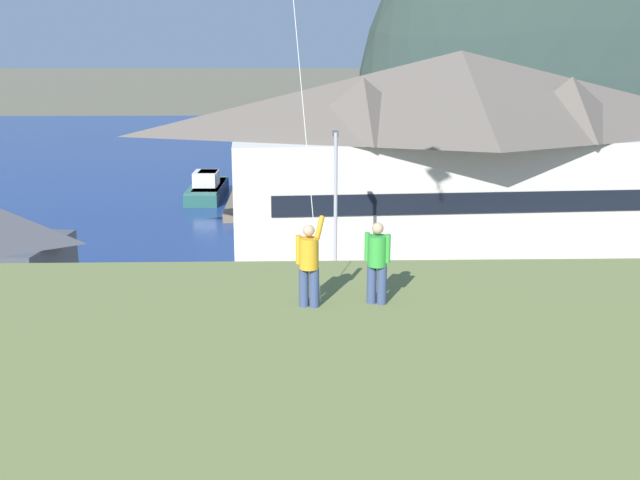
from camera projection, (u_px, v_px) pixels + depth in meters
The scene contains 15 objects.
ground_plane at pixel (322, 416), 25.68m from camera, with size 600.00×600.00×0.00m, color #66604C.
parking_lot_pad at pixel (318, 355), 30.51m from camera, with size 40.00×20.00×0.10m, color gray.
bay_water at pixel (305, 153), 83.76m from camera, with size 360.00×84.00×0.03m, color navy.
harbor_lodge at pixel (458, 145), 45.05m from camera, with size 27.76×12.86×11.26m.
storage_shed_waterside at pixel (305, 216), 43.91m from camera, with size 5.84×5.70×4.44m.
wharf_dock at pixel (252, 201), 57.63m from camera, with size 3.20×11.35×0.70m.
moored_boat_wharfside at pixel (210, 189), 60.28m from camera, with size 2.28×6.42×2.16m.
moored_boat_outer_mooring at pixel (296, 193), 58.52m from camera, with size 2.33×5.88×2.16m.
moored_boat_inner_slip at pixel (207, 189), 60.27m from camera, with size 2.67×7.69×2.16m.
parked_car_front_row_silver at pixel (603, 385), 25.47m from camera, with size 4.21×2.07×1.82m.
parked_car_front_row_end at pixel (48, 399), 24.52m from camera, with size 4.29×2.23×1.82m.
parked_car_back_row_left at pixel (527, 318), 31.61m from camera, with size 4.25×2.15×1.82m.
parking_light_pole at pixel (335, 209), 34.77m from camera, with size 0.24×0.78×7.91m.
person_kite_flyer at pixel (309, 262), 16.09m from camera, with size 0.61×0.61×1.86m.
person_companion at pixel (377, 260), 16.28m from camera, with size 0.52×0.40×1.74m.
Camera 1 is at (-0.73, -23.42, 11.98)m, focal length 44.22 mm.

